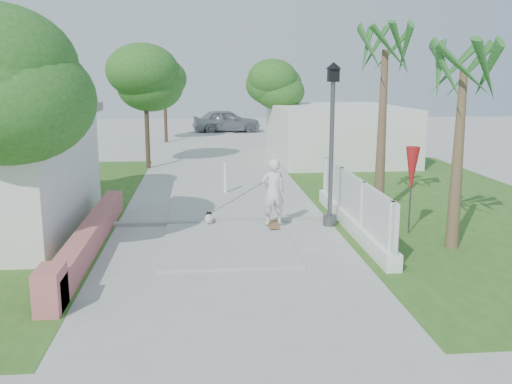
{
  "coord_description": "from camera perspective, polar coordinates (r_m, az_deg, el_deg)",
  "views": [
    {
      "loc": [
        -0.58,
        -9.57,
        4.12
      ],
      "look_at": [
        0.8,
        4.96,
        1.1
      ],
      "focal_mm": 40.0,
      "sensor_mm": 36.0,
      "label": 1
    }
  ],
  "objects": [
    {
      "name": "tree_left_near",
      "position": [
        13.15,
        -23.0,
        9.47
      ],
      "size": [
        3.6,
        3.6,
        5.28
      ],
      "color": "#4C3826",
      "rests_on": "ground"
    },
    {
      "name": "dog",
      "position": [
        15.9,
        -4.73,
        -2.63
      ],
      "size": [
        0.24,
        0.54,
        0.37
      ],
      "rotation": [
        0.0,
        0.0,
        0.01
      ],
      "color": "silver",
      "rests_on": "ground"
    },
    {
      "name": "tree_left_mid",
      "position": [
        18.72,
        -20.86,
        9.02
      ],
      "size": [
        3.2,
        3.2,
        4.85
      ],
      "color": "#4C3826",
      "rests_on": "ground"
    },
    {
      "name": "tree_path_right",
      "position": [
        29.8,
        1.94,
        10.48
      ],
      "size": [
        3.0,
        3.0,
        4.79
      ],
      "color": "#4C3826",
      "rests_on": "ground"
    },
    {
      "name": "ground",
      "position": [
        10.44,
        -1.82,
        -11.57
      ],
      "size": [
        90.0,
        90.0,
        0.0
      ],
      "primitive_type": "plane",
      "color": "#B7B7B2",
      "rests_on": "ground"
    },
    {
      "name": "lattice_fence",
      "position": [
        15.53,
        9.6,
        -1.8
      ],
      "size": [
        0.35,
        7.0,
        1.5
      ],
      "color": "white",
      "rests_on": "ground"
    },
    {
      "name": "building_right",
      "position": [
        28.49,
        8.01,
        5.9
      ],
      "size": [
        6.0,
        8.0,
        2.6
      ],
      "primitive_type": "cube",
      "color": "silver",
      "rests_on": "ground"
    },
    {
      "name": "skateboarder",
      "position": [
        15.56,
        -0.61,
        -0.42
      ],
      "size": [
        2.09,
        1.09,
        1.91
      ],
      "rotation": [
        0.0,
        0.0,
        3.27
      ],
      "color": "brown",
      "rests_on": "ground"
    },
    {
      "name": "palm_near",
      "position": [
        14.1,
        20.01,
        10.32
      ],
      "size": [
        1.8,
        1.8,
        4.7
      ],
      "color": "brown",
      "rests_on": "ground"
    },
    {
      "name": "patio_umbrella",
      "position": [
        15.26,
        15.32,
        2.09
      ],
      "size": [
        0.36,
        0.36,
        2.3
      ],
      "color": "#59595E",
      "rests_on": "ground"
    },
    {
      "name": "palm_far",
      "position": [
        16.89,
        12.76,
        12.64
      ],
      "size": [
        1.8,
        1.8,
        5.3
      ],
      "color": "brown",
      "rests_on": "ground"
    },
    {
      "name": "tree_path_far",
      "position": [
        35.62,
        -9.13,
        11.07
      ],
      "size": [
        3.2,
        3.2,
        5.17
      ],
      "color": "#4C3826",
      "rests_on": "ground"
    },
    {
      "name": "pink_wall",
      "position": [
        13.93,
        -16.5,
        -4.67
      ],
      "size": [
        0.45,
        8.2,
        0.8
      ],
      "color": "#C36465",
      "rests_on": "ground"
    },
    {
      "name": "street_lamp",
      "position": [
        15.56,
        7.58,
        5.34
      ],
      "size": [
        0.44,
        0.44,
        4.44
      ],
      "color": "#59595E",
      "rests_on": "ground"
    },
    {
      "name": "curb",
      "position": [
        16.11,
        -3.18,
        -2.97
      ],
      "size": [
        6.5,
        0.25,
        0.1
      ],
      "primitive_type": "cube",
      "color": "#999993",
      "rests_on": "ground"
    },
    {
      "name": "path_strip",
      "position": [
        29.86,
        -4.26,
        3.79
      ],
      "size": [
        3.2,
        36.0,
        0.06
      ],
      "primitive_type": "cube",
      "color": "#B7B7B2",
      "rests_on": "ground"
    },
    {
      "name": "tree_path_left",
      "position": [
        25.67,
        -10.98,
        10.82
      ],
      "size": [
        3.4,
        3.4,
        5.23
      ],
      "color": "#4C3826",
      "rests_on": "ground"
    },
    {
      "name": "parked_car",
      "position": [
        41.5,
        -2.96,
        7.12
      ],
      "size": [
        5.03,
        2.52,
        1.65
      ],
      "primitive_type": "imported",
      "rotation": [
        0.0,
        0.0,
        1.69
      ],
      "color": "#A7ABAF",
      "rests_on": "ground"
    },
    {
      "name": "grass_right",
      "position": [
        19.58,
        17.51,
        -1.0
      ],
      "size": [
        8.0,
        20.0,
        0.01
      ],
      "primitive_type": "cube",
      "color": "#2F5E1D",
      "rests_on": "ground"
    },
    {
      "name": "bollard",
      "position": [
        19.9,
        -3.08,
        1.44
      ],
      "size": [
        0.14,
        0.14,
        1.09
      ],
      "color": "white",
      "rests_on": "ground"
    }
  ]
}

